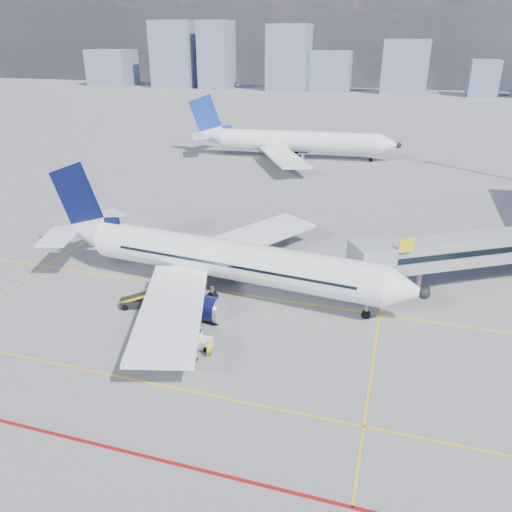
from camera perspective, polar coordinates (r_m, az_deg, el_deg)
The scene contains 10 objects.
ground at distance 40.40m, azimuth -7.28°, elevation -9.29°, with size 420.00×420.00×0.00m, color gray.
apron_markings at distance 37.75m, azimuth -10.51°, elevation -12.19°, with size 90.00×35.12×0.01m.
jet_bridge at distance 51.74m, azimuth 25.56°, elevation 0.82°, with size 23.55×15.78×6.30m.
distant_skyline at distance 223.83m, azimuth 7.91°, elevation 20.95°, with size 247.03×15.42×27.88m.
main_aircraft at distance 46.00m, azimuth -4.59°, elevation -0.24°, with size 37.04×32.23×10.90m.
second_aircraft at distance 98.76m, azimuth 3.92°, elevation 12.94°, with size 40.83×35.53×11.93m.
baggage_tug at distance 38.92m, azimuth -6.60°, elevation -9.58°, with size 1.95×1.27×1.30m.
cargo_dolly at distance 37.44m, azimuth -9.33°, elevation -10.64°, with size 3.34×1.83×1.75m.
belt_loader at distance 45.26m, azimuth -12.65°, elevation -4.95°, with size 5.51×3.05×2.24m.
ramp_worker at distance 37.64m, azimuth -5.36°, elevation -10.52°, with size 0.57×0.37×1.55m, color yellow.
Camera 1 is at (14.45, -30.63, 22.02)m, focal length 35.00 mm.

